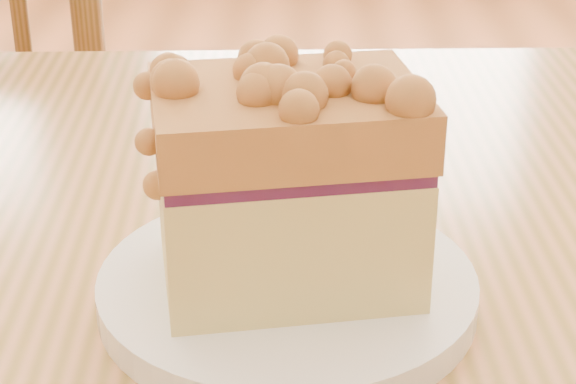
# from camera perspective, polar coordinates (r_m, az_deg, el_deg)

# --- Properties ---
(cafe_chair_main) EXTENTS (0.44, 0.44, 0.85)m
(cafe_chair_main) POSITION_cam_1_polar(r_m,az_deg,el_deg) (1.35, -14.53, -1.67)
(cafe_chair_main) COLOR brown
(cafe_chair_main) RESTS_ON ground
(plate) EXTENTS (0.20, 0.20, 0.02)m
(plate) POSITION_cam_1_polar(r_m,az_deg,el_deg) (0.54, -0.04, -5.63)
(plate) COLOR white
(plate) RESTS_ON cafe_table_main
(cake_slice) EXTENTS (0.15, 0.12, 0.13)m
(cake_slice) POSITION_cam_1_polar(r_m,az_deg,el_deg) (0.51, -0.12, 1.17)
(cake_slice) COLOR tan
(cake_slice) RESTS_ON plate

